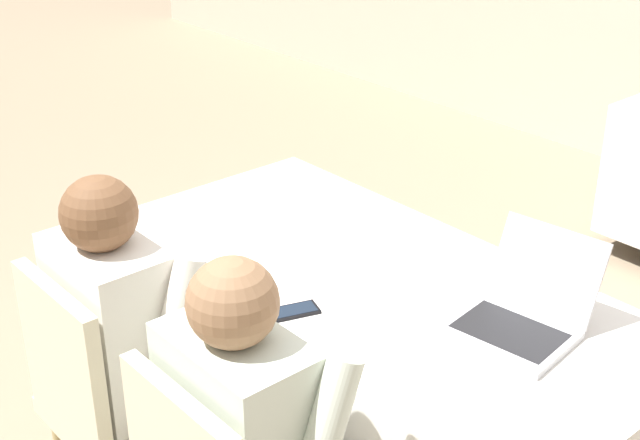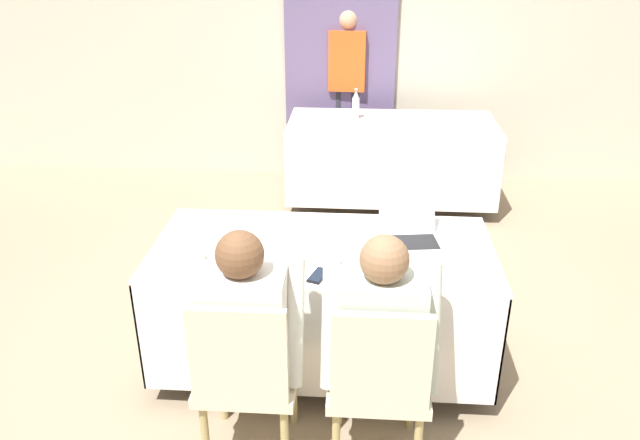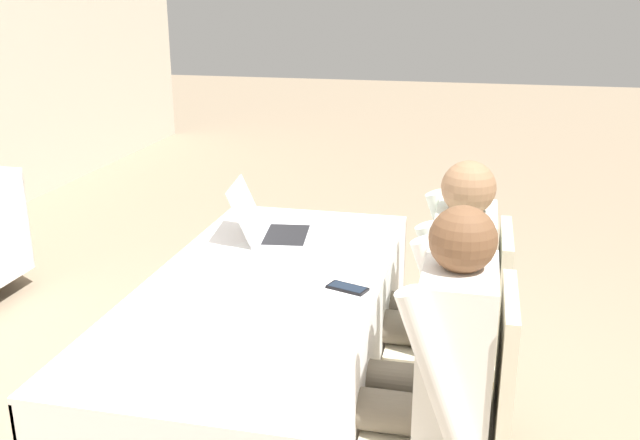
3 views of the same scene
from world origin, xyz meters
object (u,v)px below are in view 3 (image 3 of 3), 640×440
(laptop, at_px, (274,228))
(cell_phone, at_px, (347,288))
(person_checkered_shirt, at_px, (430,361))
(chair_near_left, at_px, (460,410))
(person_white_shirt, at_px, (441,288))
(chair_near_right, at_px, (466,328))

(laptop, bearing_deg, cell_phone, -146.29)
(person_checkered_shirt, bearing_deg, laptop, -136.03)
(cell_phone, bearing_deg, laptop, 60.32)
(chair_near_left, xyz_separation_m, person_white_shirt, (0.58, 0.10, 0.16))
(person_checkered_shirt, bearing_deg, chair_near_right, 169.83)
(laptop, relative_size, person_checkered_shirt, 0.33)
(laptop, height_order, cell_phone, laptop)
(cell_phone, distance_m, chair_near_left, 0.57)
(laptop, bearing_deg, chair_near_right, -109.08)
(chair_near_left, distance_m, person_checkered_shirt, 0.19)
(laptop, xyz_separation_m, person_white_shirt, (-0.17, -0.72, -0.13))
(cell_phone, xyz_separation_m, person_checkered_shirt, (-0.29, -0.31, -0.09))
(chair_near_left, bearing_deg, cell_phone, -124.34)
(chair_near_right, relative_size, person_checkered_shirt, 0.78)
(laptop, distance_m, chair_near_right, 0.89)
(cell_phone, bearing_deg, chair_near_right, -36.20)
(chair_near_right, distance_m, person_checkered_shirt, 0.61)
(cell_phone, distance_m, person_white_shirt, 0.44)
(cell_phone, relative_size, person_white_shirt, 0.13)
(laptop, relative_size, chair_near_left, 0.42)
(person_white_shirt, bearing_deg, chair_near_right, 90.00)
(chair_near_left, relative_size, person_checkered_shirt, 0.78)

